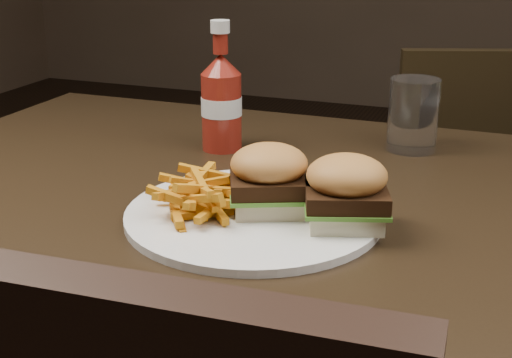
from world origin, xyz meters
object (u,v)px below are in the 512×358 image
(plate, at_px, (253,215))
(tumbler, at_px, (413,117))
(ketchup_bottle, at_px, (222,114))
(chair_far, at_px, (459,224))
(dining_table, at_px, (263,200))

(plate, bearing_deg, tumbler, 69.01)
(ketchup_bottle, height_order, tumbler, ketchup_bottle)
(chair_far, xyz_separation_m, ketchup_bottle, (-0.35, -0.58, 0.38))
(dining_table, distance_m, ketchup_bottle, 0.21)
(ketchup_bottle, distance_m, tumbler, 0.31)
(plate, height_order, tumbler, tumbler)
(chair_far, xyz_separation_m, plate, (-0.20, -0.84, 0.33))
(ketchup_bottle, xyz_separation_m, tumbler, (0.29, 0.11, -0.01))
(chair_far, bearing_deg, ketchup_bottle, 39.34)
(dining_table, height_order, chair_far, dining_table)
(dining_table, bearing_deg, tumbler, 56.17)
(tumbler, bearing_deg, plate, -110.99)
(plate, distance_m, ketchup_bottle, 0.30)
(chair_far, relative_size, plate, 1.28)
(chair_far, xyz_separation_m, tumbler, (-0.06, -0.48, 0.38))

